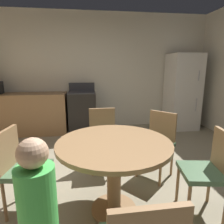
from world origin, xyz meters
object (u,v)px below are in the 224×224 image
(dining_table, at_px, (114,157))
(chair_north, at_px, (103,135))
(oven_range, at_px, (82,111))
(chair_east, at_px, (210,168))
(chair_northeast, at_px, (158,140))
(refrigerator, at_px, (182,92))
(chair_west, at_px, (21,165))
(person_child, at_px, (39,221))

(dining_table, xyz_separation_m, chair_north, (-0.03, 0.93, -0.09))
(oven_range, relative_size, chair_east, 1.26)
(chair_northeast, bearing_deg, chair_east, 64.13)
(dining_table, bearing_deg, oven_range, 97.46)
(refrigerator, bearing_deg, chair_east, -111.58)
(dining_table, distance_m, chair_west, 0.94)
(chair_northeast, distance_m, person_child, 1.83)
(dining_table, bearing_deg, person_child, -127.10)
(chair_north, distance_m, person_child, 1.74)
(chair_north, bearing_deg, chair_northeast, 65.40)
(chair_east, bearing_deg, chair_northeast, -64.13)
(dining_table, distance_m, chair_east, 0.94)
(oven_range, distance_m, chair_west, 2.60)
(refrigerator, height_order, chair_west, refrigerator)
(chair_north, distance_m, chair_west, 1.20)
(oven_range, distance_m, refrigerator, 2.40)
(chair_east, bearing_deg, chair_north, -39.53)
(oven_range, bearing_deg, person_child, -93.29)
(chair_west, bearing_deg, person_child, -57.74)
(chair_north, bearing_deg, chair_west, -50.13)
(refrigerator, xyz_separation_m, chair_northeast, (-1.33, -2.00, -0.38))
(chair_west, bearing_deg, chair_northeast, 25.53)
(chair_northeast, bearing_deg, oven_range, -105.47)
(chair_east, height_order, person_child, person_child)
(chair_east, bearing_deg, chair_west, 0.34)
(person_child, bearing_deg, dining_table, 0.00)
(refrigerator, xyz_separation_m, dining_table, (-2.02, -2.62, -0.28))
(oven_range, bearing_deg, chair_north, -79.46)
(dining_table, distance_m, person_child, 0.90)
(chair_west, bearing_deg, chair_east, -0.34)
(chair_north, bearing_deg, person_child, -19.03)
(oven_range, relative_size, chair_northeast, 1.26)
(oven_range, relative_size, person_child, 1.01)
(refrigerator, xyz_separation_m, chair_west, (-2.94, -2.48, -0.38))
(dining_table, bearing_deg, refrigerator, 52.44)
(dining_table, height_order, chair_east, chair_east)
(chair_north, xyz_separation_m, chair_west, (-0.90, -0.79, 0.00))
(chair_north, xyz_separation_m, person_child, (-0.52, -1.65, 0.08))
(oven_range, relative_size, refrigerator, 0.62)
(chair_west, distance_m, chair_east, 1.87)
(oven_range, bearing_deg, chair_west, -102.70)
(oven_range, distance_m, dining_table, 2.70)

